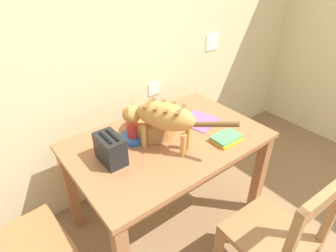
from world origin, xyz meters
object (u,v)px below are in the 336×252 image
at_px(toaster, 110,149).
at_px(coffee_mug, 133,130).
at_px(wicker_basket, 153,123).
at_px(cat, 161,117).
at_px(magazine, 199,121).
at_px(saucer_bowl, 133,137).
at_px(wooden_chair_near, 15,251).
at_px(wooden_chair_far, 276,238).
at_px(book_stack, 227,138).
at_px(dining_table, 168,150).

bearing_deg(toaster, coffee_mug, 26.24).
bearing_deg(wicker_basket, cat, -110.30).
relative_size(wicker_basket, toaster, 1.65).
distance_m(cat, wicker_basket, 0.25).
bearing_deg(magazine, saucer_bowl, 154.93).
distance_m(wooden_chair_near, wooden_chair_far, 1.41).
distance_m(magazine, wicker_basket, 0.36).
height_order(magazine, wicker_basket, wicker_basket).
bearing_deg(book_stack, toaster, 157.79).
relative_size(dining_table, saucer_bowl, 7.22).
bearing_deg(toaster, wooden_chair_near, -178.14).
bearing_deg(wooden_chair_far, wooden_chair_near, 147.57).
xyz_separation_m(dining_table, wooden_chair_near, (-1.03, 0.01, -0.20)).
height_order(coffee_mug, wooden_chair_near, wooden_chair_near).
xyz_separation_m(magazine, wooden_chair_far, (-0.19, -0.84, -0.29)).
relative_size(coffee_mug, wooden_chair_near, 0.13).
xyz_separation_m(saucer_bowl, toaster, (-0.22, -0.11, 0.07)).
relative_size(cat, wicker_basket, 1.96).
bearing_deg(cat, book_stack, -59.44).
bearing_deg(dining_table, cat, -154.42).
bearing_deg(wicker_basket, saucer_bowl, -178.89).
bearing_deg(book_stack, wooden_chair_far, -105.86).
bearing_deg(book_stack, coffee_mug, 139.97).
xyz_separation_m(dining_table, book_stack, (0.29, -0.26, 0.11)).
xyz_separation_m(dining_table, cat, (-0.08, -0.04, 0.31)).
distance_m(coffee_mug, book_stack, 0.61).
height_order(coffee_mug, wicker_basket, coffee_mug).
bearing_deg(magazine, wooden_chair_near, 167.47).
relative_size(saucer_bowl, wooden_chair_far, 0.19).
xyz_separation_m(dining_table, coffee_mug, (-0.18, 0.14, 0.17)).
distance_m(dining_table, coffee_mug, 0.28).
height_order(coffee_mug, toaster, toaster).
bearing_deg(dining_table, wicker_basket, 97.02).
bearing_deg(coffee_mug, magazine, -11.31).
relative_size(cat, saucer_bowl, 3.63).
bearing_deg(coffee_mug, cat, -61.61).
height_order(magazine, wooden_chair_near, wooden_chair_near).
height_order(saucer_bowl, toaster, toaster).
height_order(dining_table, cat, cat).
relative_size(cat, book_stack, 3.41).
xyz_separation_m(wicker_basket, toaster, (-0.39, -0.11, 0.03)).
xyz_separation_m(cat, saucer_bowl, (-0.10, 0.18, -0.20)).
relative_size(cat, coffee_mug, 5.22).
bearing_deg(book_stack, saucer_bowl, 140.19).
relative_size(dining_table, toaster, 6.44).
distance_m(dining_table, wicker_basket, 0.21).
bearing_deg(coffee_mug, book_stack, -40.03).
distance_m(cat, wooden_chair_far, 0.94).
distance_m(dining_table, magazine, 0.34).
distance_m(toaster, wooden_chair_far, 1.05).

